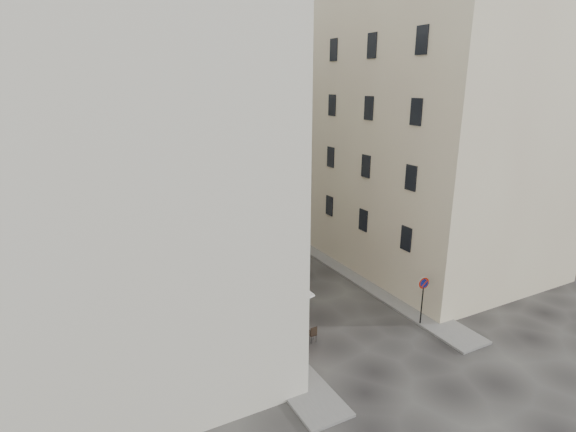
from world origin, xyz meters
TOP-DOWN VIEW (x-y plane):
  - ground at (0.00, 0.00)m, footprint 90.00×90.00m
  - sidewalk_left at (-4.50, 4.00)m, footprint 2.00×22.00m
  - sidewalk_right at (4.50, 3.00)m, footprint 2.00×18.00m
  - building_left at (-10.50, 3.00)m, footprint 12.20×16.20m
  - building_right at (10.50, 3.50)m, footprint 12.20×14.20m
  - building_back at (-1.00, 19.00)m, footprint 18.20×10.20m
  - cafe_storefront at (-4.32, 1.00)m, footprint 1.74×7.30m
  - stone_steps at (0.00, 12.57)m, footprint 9.00×3.15m
  - bollard_near at (-3.25, -1.00)m, footprint 0.12×0.12m
  - bollard_mid at (-3.25, 2.50)m, footprint 0.12×0.12m
  - bollard_far at (-3.25, 6.00)m, footprint 0.12×0.12m
  - no_parking_sign at (3.62, -2.96)m, footprint 0.63×0.13m
  - bistro_table_a at (-2.75, -1.62)m, footprint 1.21×0.57m
  - bistro_table_b at (-3.23, -0.93)m, footprint 1.32×0.62m
  - bistro_table_c at (-3.52, 2.08)m, footprint 1.27×0.59m
  - bistro_table_d at (-2.67, 2.54)m, footprint 1.41×0.66m
  - bistro_table_e at (-3.14, 4.22)m, footprint 1.26×0.59m
  - pedestrian at (-2.80, 3.04)m, footprint 0.67×0.46m

SIDE VIEW (x-z plane):
  - ground at x=0.00m, z-range 0.00..0.00m
  - sidewalk_left at x=-4.50m, z-range 0.00..0.12m
  - sidewalk_right at x=4.50m, z-range 0.00..0.12m
  - stone_steps at x=0.00m, z-range 0.00..0.80m
  - bistro_table_a at x=-2.75m, z-range 0.01..0.86m
  - bistro_table_e at x=-3.14m, z-range 0.01..0.89m
  - bistro_table_c at x=-3.52m, z-range 0.01..0.90m
  - bistro_table_b at x=-3.23m, z-range 0.01..0.94m
  - bistro_table_d at x=-2.67m, z-range 0.01..1.00m
  - bollard_near at x=-3.25m, z-range 0.04..1.02m
  - bollard_mid at x=-3.25m, z-range 0.04..1.02m
  - bollard_far at x=-3.25m, z-range 0.04..1.02m
  - pedestrian at x=-2.80m, z-range 0.00..1.78m
  - cafe_storefront at x=-4.32m, z-range 0.13..3.63m
  - no_parking_sign at x=3.62m, z-range 0.58..3.34m
  - building_right at x=10.50m, z-range 0.01..18.61m
  - building_back at x=-1.00m, z-range 0.01..18.61m
  - building_left at x=-10.50m, z-range 0.01..20.61m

